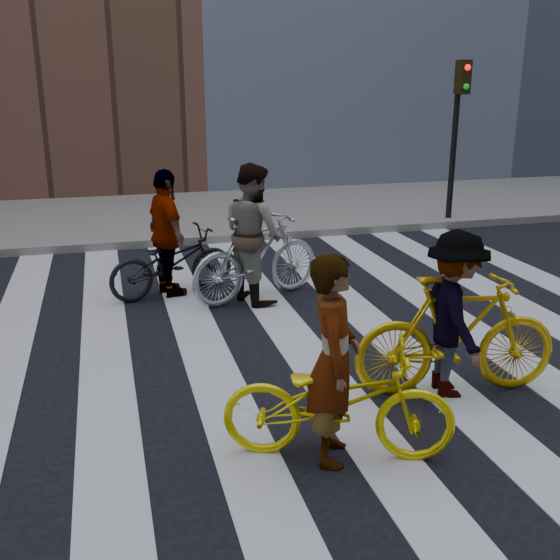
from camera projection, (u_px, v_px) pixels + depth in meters
name	position (u px, v px, depth m)	size (l,w,h in m)	color
ground	(342.00, 339.00, 7.86)	(100.00, 100.00, 0.00)	black
sidewalk_far	(226.00, 213.00, 14.75)	(100.00, 5.00, 0.15)	slate
zebra_crosswalk	(342.00, 338.00, 7.86)	(8.25, 10.00, 0.01)	silver
traffic_signal	(458.00, 114.00, 13.19)	(0.22, 0.42, 3.33)	black
bike_yellow_left	(338.00, 402.00, 5.30)	(0.66, 1.88, 0.99)	yellow
bike_silver_mid	(257.00, 257.00, 9.08)	(0.57, 2.04, 1.22)	#AEB3B8
bike_yellow_right	(457.00, 335.00, 6.36)	(0.57, 2.02, 1.21)	gold
bike_dark_rear	(172.00, 262.00, 9.29)	(0.64, 1.85, 0.97)	black
rider_left	(334.00, 360.00, 5.17)	(0.63, 0.42, 1.74)	slate
rider_mid	(253.00, 233.00, 8.97)	(0.93, 0.73, 1.92)	slate
rider_right	(454.00, 315.00, 6.28)	(1.06, 0.61, 1.65)	slate
rider_rear	(167.00, 234.00, 9.16)	(1.06, 0.44, 1.81)	slate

